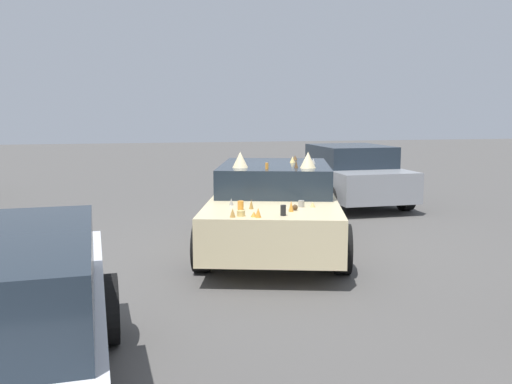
{
  "coord_description": "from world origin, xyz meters",
  "views": [
    {
      "loc": [
        -8.61,
        2.13,
        2.17
      ],
      "look_at": [
        0.0,
        0.3,
        0.9
      ],
      "focal_mm": 39.77,
      "sensor_mm": 36.0,
      "label": 1
    }
  ],
  "objects": [
    {
      "name": "ground_plane",
      "position": [
        0.0,
        0.0,
        0.0
      ],
      "size": [
        60.0,
        60.0,
        0.0
      ],
      "primitive_type": "plane",
      "color": "#514F4C"
    },
    {
      "name": "parked_sedan_row_back_center",
      "position": [
        3.83,
        -2.69,
        0.69
      ],
      "size": [
        4.09,
        2.09,
        1.37
      ],
      "rotation": [
        0.0,
        0.0,
        0.04
      ],
      "color": "gray",
      "rests_on": "ground"
    },
    {
      "name": "art_car_decorated",
      "position": [
        0.03,
        -0.01,
        0.69
      ],
      "size": [
        4.95,
        3.0,
        1.56
      ],
      "rotation": [
        0.0,
        0.0,
        2.88
      ],
      "color": "beige",
      "rests_on": "ground"
    }
  ]
}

